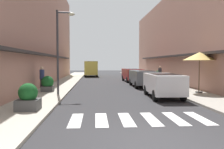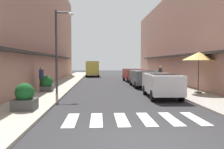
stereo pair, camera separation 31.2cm
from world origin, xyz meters
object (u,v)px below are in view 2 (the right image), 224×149
Objects in this scene: parked_car_near at (162,83)px; delivery_van at (92,67)px; parked_car_mid at (142,77)px; cafe_umbrella at (199,56)px; planter_far at (158,77)px; planter_midblock at (47,84)px; pedestrian_walking_far at (160,74)px; pedestrian_walking_near at (41,78)px; planter_corner at (25,98)px; street_lamp at (59,43)px; parked_car_far at (133,74)px.

delivery_van reaches higher than parked_car_near.
parked_car_mid is 6.05m from cafe_umbrella.
parked_car_mid is at bearing -127.72° from planter_far.
pedestrian_walking_far is at bearing 32.04° from planter_midblock.
parked_car_near is 2.38× the size of pedestrian_walking_near.
planter_midblock is 0.90× the size of planter_far.
pedestrian_walking_far reaches higher than parked_car_near.
parked_car_near is 8.01m from planter_corner.
pedestrian_walking_far is (8.65, 7.66, -2.39)m from street_lamp.
planter_far is at bearing 52.28° from parked_car_mid.
delivery_van is at bearing 152.94° from pedestrian_walking_far.
parked_car_near is 3.59m from cafe_umbrella.
street_lamp is 3.35m from planter_midblock.
pedestrian_walking_near is (-8.00, 3.16, 0.13)m from parked_car_near.
parked_car_far is 1.57× the size of cafe_umbrella.
pedestrian_walking_near reaches higher than parked_car_far.
parked_car_near is 0.78× the size of street_lamp.
parked_car_mid is 2.51× the size of pedestrian_walking_near.
planter_corner is at bearing -94.71° from delivery_van.
street_lamp reaches higher than pedestrian_walking_far.
planter_far is (8.49, 7.93, -2.71)m from street_lamp.
parked_car_mid is 4.02× the size of planter_midblock.
parked_car_far reaches higher than planter_corner.
parked_car_far is 3.72× the size of planter_corner.
parked_car_near reaches higher than planter_midblock.
parked_car_near is 8.60m from pedestrian_walking_near.
cafe_umbrella is at bearing 0.84° from street_lamp.
delivery_van is 4.69× the size of planter_corner.
parked_car_near is 9.17m from pedestrian_walking_far.
pedestrian_walking_near is at bearing -131.80° from parked_car_far.
planter_midblock is (-7.53, -9.37, -0.26)m from parked_car_far.
planter_corner is 7.05m from pedestrian_walking_near.
parked_car_near is at bearing -10.85° from street_lamp.
parked_car_mid is 8.64m from pedestrian_walking_near.
pedestrian_walking_far reaches higher than parked_car_mid.
parked_car_mid reaches higher than planter_far.
cafe_umbrella is 1.61× the size of pedestrian_walking_far.
planter_midblock is at bearing -97.64° from delivery_van.
pedestrian_walking_near is (-0.96, 6.97, 0.40)m from planter_corner.
street_lamp is at bearing -136.95° from planter_far.
parked_car_far reaches higher than planter_far.
cafe_umbrella is 11.13m from pedestrian_walking_near.
planter_far is 0.69× the size of pedestrian_walking_near.
parked_car_mid reaches higher than planter_corner.
delivery_van reaches higher than parked_car_mid.
delivery_van is 20.17m from planter_midblock.
delivery_van is 26.63m from planter_corner.
parked_car_mid is 12.42m from planter_corner.
pedestrian_walking_near is (-8.00, -3.26, 0.13)m from parked_car_mid.
cafe_umbrella is at bearing 25.23° from parked_car_near.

